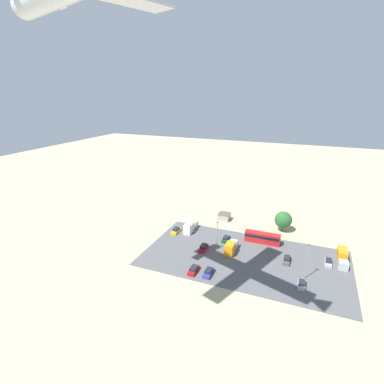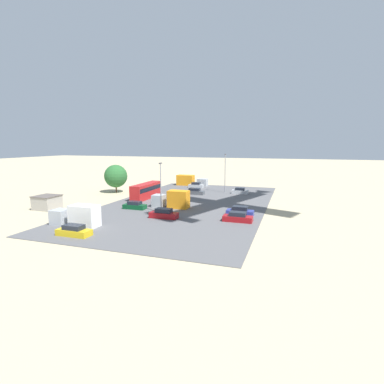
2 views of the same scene
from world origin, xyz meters
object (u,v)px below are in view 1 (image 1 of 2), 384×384
at_px(parked_car_1, 176,231).
at_px(parked_car_3, 287,260).
at_px(parked_car_0, 226,239).
at_px(parked_car_7, 302,284).
at_px(parked_truck_1, 231,248).
at_px(shed_building, 224,217).
at_px(parked_truck_2, 190,227).
at_px(parked_car_2, 203,248).
at_px(parked_car_4, 209,272).
at_px(bus, 262,237).
at_px(parked_truck_0, 342,257).
at_px(parked_car_5, 328,262).
at_px(parked_car_6, 194,270).

distance_m(parked_car_1, parked_car_3, 37.31).
height_order(parked_car_0, parked_car_3, parked_car_3).
distance_m(parked_car_7, parked_truck_1, 22.77).
bearing_deg(shed_building, parked_truck_2, 59.53).
height_order(shed_building, parked_car_2, shed_building).
distance_m(shed_building, parked_car_4, 36.41).
xyz_separation_m(bus, parked_truck_0, (-22.90, 2.68, -0.42)).
bearing_deg(parked_truck_1, bus, 51.59).
relative_size(parked_car_4, parked_car_7, 1.14).
bearing_deg(parked_car_1, parked_car_2, -30.74).
xyz_separation_m(parked_car_4, parked_car_7, (-22.94, -3.92, -0.06)).
xyz_separation_m(parked_truck_1, parked_truck_2, (16.75, -8.66, -0.06)).
bearing_deg(shed_building, parked_car_2, 91.37).
xyz_separation_m(parked_car_2, parked_truck_2, (8.63, -10.35, 0.81)).
xyz_separation_m(bus, parked_car_5, (-19.28, 5.66, -1.18)).
bearing_deg(parked_truck_2, parked_car_0, -9.13).
bearing_deg(parked_car_5, parked_car_0, 175.26).
xyz_separation_m(parked_car_0, parked_car_3, (-19.43, 5.64, 0.03)).
bearing_deg(parked_truck_1, parked_car_2, -168.24).
relative_size(bus, parked_car_2, 2.30).
xyz_separation_m(parked_car_0, parked_truck_0, (-33.92, -0.47, 0.79)).
height_order(parked_car_4, parked_truck_1, parked_truck_1).
xyz_separation_m(shed_building, bus, (-16.35, 12.68, 0.56)).
bearing_deg(parked_truck_0, shed_building, -21.37).
bearing_deg(parked_car_0, parked_car_3, -16.19).
distance_m(parked_truck_0, parked_truck_2, 47.34).
height_order(parked_car_0, parked_car_6, parked_car_6).
bearing_deg(parked_car_6, parked_car_5, -151.85).
height_order(bus, parked_truck_1, parked_truck_1).
relative_size(shed_building, parked_truck_1, 0.58).
height_order(parked_car_4, parked_car_6, parked_car_4).
distance_m(parked_car_3, parked_truck_2, 33.75).
bearing_deg(shed_building, parked_car_3, 139.08).
xyz_separation_m(parked_car_7, parked_truck_0, (-9.93, -16.55, 0.77)).
height_order(parked_car_5, parked_car_6, parked_car_6).
relative_size(parked_car_7, parked_truck_0, 0.44).
distance_m(parked_car_1, parked_truck_0, 51.47).
distance_m(parked_car_0, parked_truck_2, 13.59).
distance_m(shed_building, parked_car_7, 43.35).
relative_size(parked_car_3, parked_car_7, 1.18).
distance_m(shed_building, parked_truck_1, 23.98).
bearing_deg(parked_truck_0, parked_truck_1, 12.86).
xyz_separation_m(shed_building, parked_car_4, (-6.39, 35.84, -0.57)).
bearing_deg(parked_truck_0, parked_car_1, 1.19).
bearing_deg(parked_car_7, shed_building, -47.42).
bearing_deg(parked_truck_0, parked_car_2, 12.63).
bearing_deg(parked_car_2, parked_car_4, -63.78).
bearing_deg(parked_car_5, parked_car_3, -163.93).
bearing_deg(parked_car_1, parked_car_6, -53.71).
height_order(parked_car_2, parked_car_5, parked_car_2).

